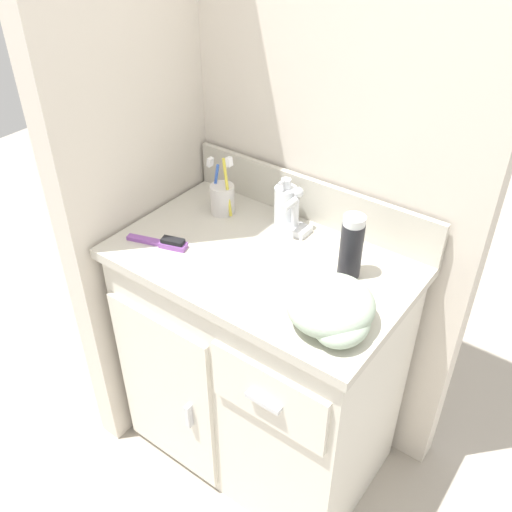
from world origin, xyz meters
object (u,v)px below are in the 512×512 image
(soap_dispenser, at_px, (285,205))
(hand_towel, at_px, (333,309))
(toothbrush_cup, at_px, (222,198))
(shaving_cream_can, at_px, (351,247))
(hairbrush, at_px, (165,243))

(soap_dispenser, bearing_deg, hand_towel, -41.54)
(soap_dispenser, bearing_deg, toothbrush_cup, -162.10)
(toothbrush_cup, distance_m, shaving_cream_can, 0.46)
(soap_dispenser, distance_m, hand_towel, 0.45)
(hairbrush, xyz_separation_m, hand_towel, (0.54, -0.00, 0.04))
(toothbrush_cup, xyz_separation_m, hand_towel, (0.52, -0.24, -0.00))
(toothbrush_cup, distance_m, hand_towel, 0.57)
(toothbrush_cup, height_order, hairbrush, toothbrush_cup)
(shaving_cream_can, relative_size, hand_towel, 0.83)
(toothbrush_cup, bearing_deg, soap_dispenser, 17.90)
(hairbrush, bearing_deg, soap_dispenser, 37.92)
(shaving_cream_can, height_order, hairbrush, shaving_cream_can)
(shaving_cream_can, distance_m, hand_towel, 0.21)
(soap_dispenser, relative_size, hairbrush, 0.85)
(hand_towel, bearing_deg, shaving_cream_can, 108.30)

